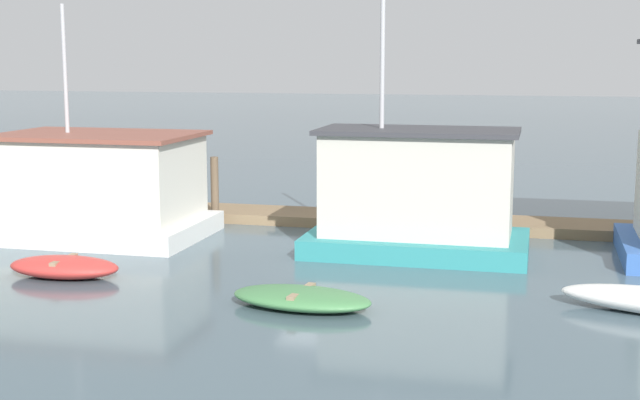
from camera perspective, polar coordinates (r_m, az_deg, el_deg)
The scene contains 8 objects.
ground_plane at distance 24.22m, azimuth 0.57°, elevation -2.91°, with size 200.00×200.00×0.00m, color #475B66.
dock_walkway at distance 27.35m, azimuth 2.17°, elevation -1.20°, with size 33.80×1.98×0.30m, color #846B4C.
houseboat_white at distance 25.89m, azimuth -13.93°, elevation 0.77°, with size 5.91×4.11×6.51m.
houseboat_teal at distance 23.11m, azimuth 6.25°, elevation 0.26°, with size 5.69×3.28×6.64m.
dinghy_red at distance 21.51m, azimuth -16.06°, elevation -4.14°, with size 2.70×1.39×0.49m.
dinghy_green at distance 18.22m, azimuth -1.20°, elevation -6.30°, with size 3.10×1.80×0.40m.
mooring_post_centre at distance 27.15m, azimuth -6.75°, elevation 0.57°, with size 0.24×0.24×2.08m, color brown.
mooring_post_far_right at distance 25.54m, azimuth 9.40°, elevation -0.62°, with size 0.26×0.26×1.57m, color #846B4C.
Camera 1 is at (5.48, -23.05, 5.04)m, focal length 50.00 mm.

